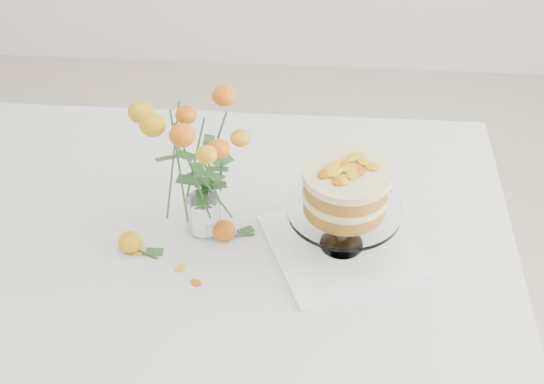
# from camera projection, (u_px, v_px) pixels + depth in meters

# --- Properties ---
(table) EXTENTS (1.43, 0.93, 0.76)m
(table) POSITION_uv_depth(u_px,v_px,m) (201.00, 251.00, 1.77)
(table) COLOR tan
(table) RESTS_ON ground
(napkin) EXTENTS (0.39, 0.39, 0.01)m
(napkin) POSITION_uv_depth(u_px,v_px,m) (341.00, 246.00, 1.66)
(napkin) COLOR white
(napkin) RESTS_ON table
(cake_stand) EXTENTS (0.24, 0.24, 0.22)m
(cake_stand) POSITION_uv_depth(u_px,v_px,m) (345.00, 194.00, 1.57)
(cake_stand) COLOR white
(cake_stand) RESTS_ON napkin
(rose_vase) EXTENTS (0.31, 0.31, 0.36)m
(rose_vase) POSITION_uv_depth(u_px,v_px,m) (199.00, 155.00, 1.57)
(rose_vase) COLOR white
(rose_vase) RESTS_ON table
(loose_rose_near) EXTENTS (0.09, 0.06, 0.05)m
(loose_rose_near) POSITION_uv_depth(u_px,v_px,m) (130.00, 242.00, 1.65)
(loose_rose_near) COLOR gold
(loose_rose_near) RESTS_ON table
(loose_rose_far) EXTENTS (0.09, 0.05, 0.04)m
(loose_rose_far) POSITION_uv_depth(u_px,v_px,m) (224.00, 230.00, 1.68)
(loose_rose_far) COLOR #C76309
(loose_rose_far) RESTS_ON table
(stray_petal_a) EXTENTS (0.03, 0.02, 0.00)m
(stray_petal_a) POSITION_uv_depth(u_px,v_px,m) (138.00, 253.00, 1.65)
(stray_petal_a) COLOR gold
(stray_petal_a) RESTS_ON table
(stray_petal_b) EXTENTS (0.03, 0.02, 0.00)m
(stray_petal_b) POSITION_uv_depth(u_px,v_px,m) (180.00, 268.00, 1.61)
(stray_petal_b) COLOR gold
(stray_petal_b) RESTS_ON table
(stray_petal_c) EXTENTS (0.03, 0.02, 0.00)m
(stray_petal_c) POSITION_uv_depth(u_px,v_px,m) (196.00, 283.00, 1.58)
(stray_petal_c) COLOR gold
(stray_petal_c) RESTS_ON table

